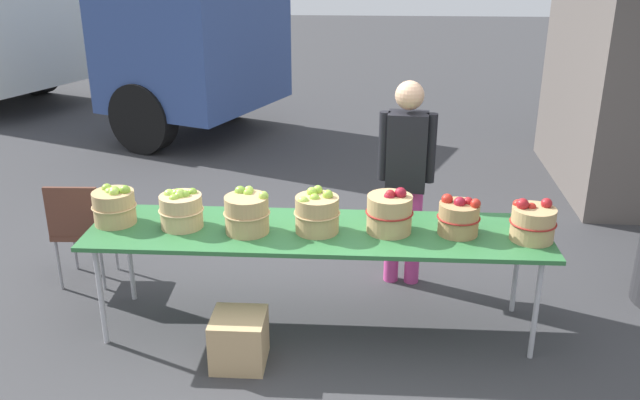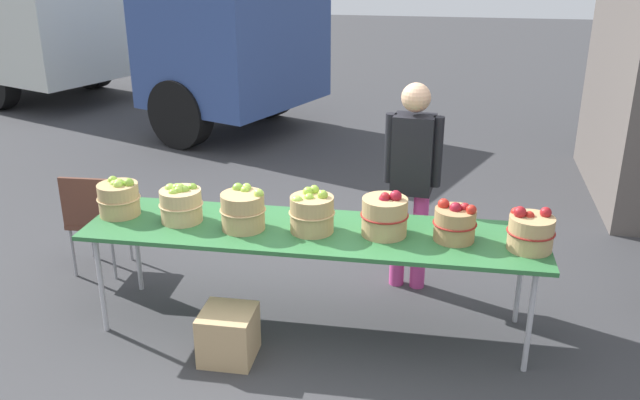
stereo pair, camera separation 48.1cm
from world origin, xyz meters
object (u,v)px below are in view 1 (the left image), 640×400
object	(u,v)px
produce_crate	(239,340)
apple_basket_red_1	(459,217)
apple_basket_green_1	(181,209)
apple_basket_green_2	(247,213)
market_table	(317,235)
apple_basket_red_0	(390,213)
box_truck	(0,13)
folding_chair	(80,225)
vendor_adult	(406,168)
apple_basket_green_3	(317,213)
apple_basket_green_0	(114,206)
apple_basket_red_2	(533,222)

from	to	relation	value
produce_crate	apple_basket_red_1	bearing A→B (deg)	18.58
apple_basket_green_1	apple_basket_green_2	xyz separation A→B (m)	(0.46, -0.05, 0.00)
market_table	apple_basket_red_0	world-z (taller)	apple_basket_red_0
box_truck	market_table	bearing A→B (deg)	-27.19
apple_basket_green_2	folding_chair	xyz separation A→B (m)	(-1.42, 0.58, -0.37)
apple_basket_green_1	box_truck	xyz separation A→B (m)	(-4.36, 6.22, 0.61)
folding_chair	box_truck	bearing A→B (deg)	-61.39
apple_basket_green_1	apple_basket_red_0	world-z (taller)	apple_basket_red_0
vendor_adult	apple_basket_green_1	bearing A→B (deg)	31.39
box_truck	vendor_adult	bearing A→B (deg)	-20.44
apple_basket_green_3	apple_basket_red_0	bearing A→B (deg)	3.41
apple_basket_green_0	apple_basket_red_1	size ratio (longest dim) A/B	1.06
box_truck	apple_basket_red_1	bearing A→B (deg)	-22.53
apple_basket_green_3	apple_basket_red_1	xyz separation A→B (m)	(0.94, 0.02, -0.01)
apple_basket_green_3	box_truck	bearing A→B (deg)	130.30
apple_basket_red_0	apple_basket_red_1	distance (m)	0.46
apple_basket_red_2	box_truck	bearing A→B (deg)	136.82
apple_basket_green_0	vendor_adult	size ratio (longest dim) A/B	0.19
box_truck	produce_crate	distance (m)	8.35
apple_basket_green_0	produce_crate	size ratio (longest dim) A/B	0.88
apple_basket_green_1	apple_basket_red_2	size ratio (longest dim) A/B	1.01
apple_basket_green_0	apple_basket_red_0	bearing A→B (deg)	-0.85
apple_basket_red_1	apple_basket_red_2	bearing A→B (deg)	-7.72
apple_basket_red_1	apple_basket_red_0	bearing A→B (deg)	179.00
apple_basket_green_1	apple_basket_red_0	distance (m)	1.41
apple_basket_red_2	vendor_adult	distance (m)	1.11
box_truck	apple_basket_red_0	bearing A→B (deg)	-24.67
apple_basket_green_1	produce_crate	distance (m)	0.96
vendor_adult	produce_crate	xyz separation A→B (m)	(-1.10, -1.20, -0.78)
apple_basket_green_3	apple_basket_red_1	distance (m)	0.94
apple_basket_green_0	folding_chair	xyz separation A→B (m)	(-0.48, 0.49, -0.37)
market_table	apple_basket_red_1	distance (m)	0.95
produce_crate	apple_basket_red_0	bearing A→B (deg)	26.77
apple_basket_red_1	produce_crate	bearing A→B (deg)	-161.42
apple_basket_green_2	apple_basket_red_2	bearing A→B (deg)	-0.33
apple_basket_green_1	apple_basket_green_3	world-z (taller)	apple_basket_green_3
vendor_adult	produce_crate	bearing A→B (deg)	53.65
folding_chair	produce_crate	distance (m)	1.76
folding_chair	produce_crate	bearing A→B (deg)	142.26
apple_basket_red_2	apple_basket_green_2	bearing A→B (deg)	179.67
apple_basket_red_1	market_table	bearing A→B (deg)	-179.99
apple_basket_red_2	box_truck	size ratio (longest dim) A/B	0.04
apple_basket_red_0	apple_basket_green_3	bearing A→B (deg)	-176.59
apple_basket_green_0	box_truck	size ratio (longest dim) A/B	0.04
vendor_adult	box_truck	bearing A→B (deg)	-36.59
produce_crate	apple_basket_green_3	bearing A→B (deg)	43.53
vendor_adult	folding_chair	xyz separation A→B (m)	(-2.51, -0.20, -0.45)
box_truck	folding_chair	distance (m)	6.71
folding_chair	apple_basket_red_0	bearing A→B (deg)	165.36
apple_basket_green_3	box_truck	distance (m)	8.20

